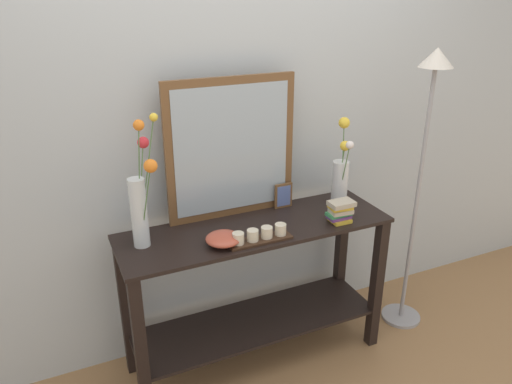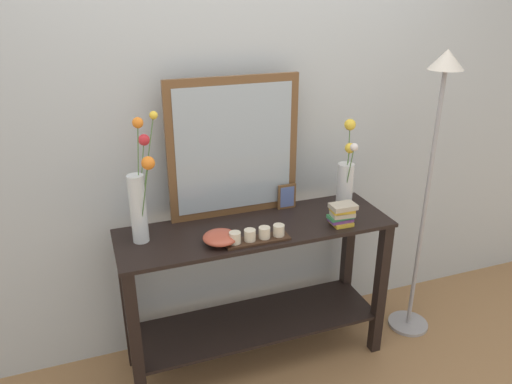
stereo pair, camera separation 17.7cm
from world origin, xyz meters
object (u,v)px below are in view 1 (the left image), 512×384
Objects in this scene: picture_frame_small at (283,196)px; book_stack at (340,211)px; console_table at (256,279)px; floor_lamp at (424,149)px; mirror_leaning at (232,149)px; candle_tray at (260,236)px; vase_right at (341,174)px; decorative_bowl at (223,239)px; tall_vase_left at (141,199)px.

book_stack is at bearing -57.21° from picture_frame_small.
floor_lamp reaches higher than console_table.
mirror_leaning is (-0.05, 0.19, 0.68)m from console_table.
picture_frame_small is 0.82m from floor_lamp.
picture_frame_small is at bearing 46.78° from candle_tray.
mirror_leaning is 0.64m from book_stack.
candle_tray is at bearing -177.96° from book_stack.
vase_right is at bearing 20.13° from candle_tray.
picture_frame_small is at bearing 164.97° from vase_right.
mirror_leaning is at bearing 60.50° from decorative_bowl.
candle_tray reaches higher than console_table.
floor_lamp reaches higher than tall_vase_left.
decorative_bowl is (-0.17, -0.30, -0.33)m from mirror_leaning.
vase_right is 2.90× the size of decorative_bowl.
picture_frame_small reaches higher than console_table.
decorative_bowl is at bearing -149.91° from picture_frame_small.
vase_right is at bearing 57.58° from book_stack.
book_stack is (0.42, -0.13, 0.38)m from console_table.
console_table is at bearing 26.68° from decorative_bowl.
console_table is at bearing 176.05° from floor_lamp.
vase_right is at bearing 1.21° from tall_vase_left.
tall_vase_left is at bearing 159.17° from candle_tray.
console_table is at bearing -4.76° from tall_vase_left.
tall_vase_left is 0.58m from candle_tray.
console_table is 8.38× the size of decorative_bowl.
candle_tray is (0.00, -0.33, -0.34)m from mirror_leaning.
picture_frame_small is (0.79, 0.11, -0.17)m from tall_vase_left.
tall_vase_left is at bearing 155.01° from decorative_bowl.
vase_right is 3.64× the size of book_stack.
tall_vase_left is at bearing -164.32° from mirror_leaning.
candle_tray is (-0.05, -0.15, 0.34)m from console_table.
picture_frame_small is at bearing 163.62° from floor_lamp.
candle_tray is 0.19× the size of floor_lamp.
tall_vase_left reaches higher than picture_frame_small.
vase_right is at bearing 7.29° from console_table.
candle_tray is 2.28× the size of picture_frame_small.
vase_right reaches higher than candle_tray.
floor_lamp is at bearing 6.27° from book_stack.
candle_tray is 1.07m from floor_lamp.
book_stack is at bearing -17.39° from console_table.
console_table is 1.16m from floor_lamp.
tall_vase_left is at bearing 175.24° from console_table.
mirror_leaning is at bearing 168.73° from vase_right.
picture_frame_small reaches higher than book_stack.
mirror_leaning is 4.36× the size of decorative_bowl.
decorative_bowl is at bearing -24.99° from tall_vase_left.
book_stack is (0.18, -0.28, -0.01)m from picture_frame_small.
mirror_leaning is 0.41m from picture_frame_small.
tall_vase_left is 1.55m from floor_lamp.
mirror_leaning is at bearing 145.72° from book_stack.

